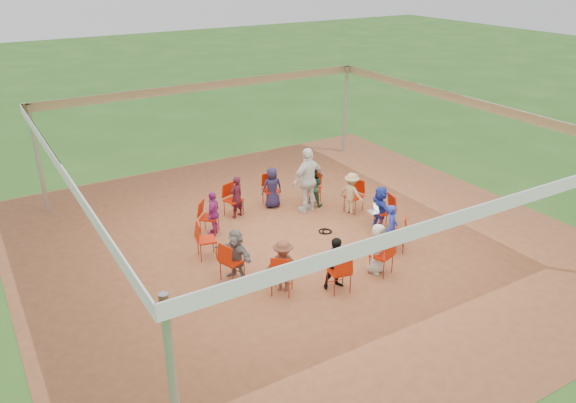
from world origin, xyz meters
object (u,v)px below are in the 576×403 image
chair_6 (207,240)px  standing_person (308,180)px  chair_10 (381,256)px  person_seated_0 (381,208)px  chair_1 (354,196)px  cable_coil (326,231)px  chair_0 (384,212)px  chair_8 (282,274)px  person_seated_9 (377,249)px  person_seated_7 (283,266)px  chair_2 (313,189)px  chair_9 (339,272)px  person_seated_5 (213,213)px  chair_11 (396,233)px  laptop (375,210)px  person_seated_8 (337,263)px  chair_5 (209,218)px  person_seated_3 (272,188)px  chair_4 (233,200)px  person_seated_1 (351,193)px  person_seated_2 (313,186)px  person_seated_4 (236,197)px  person_seated_10 (392,228)px  chair_7 (232,262)px  chair_3 (271,190)px  person_seated_6 (236,254)px

chair_6 → standing_person: standing_person is taller
chair_10 → person_seated_0: bearing=32.7°
chair_1 → cable_coil: bearing=96.9°
chair_0 → chair_8: bearing=120.0°
person_seated_9 → standing_person: bearing=64.2°
chair_10 → person_seated_7: (-2.18, 0.55, 0.13)m
chair_2 → chair_9: 4.45m
chair_9 → person_seated_5: 3.89m
chair_11 → laptop: (0.25, 1.12, 0.10)m
chair_1 → person_seated_8: (-2.62, -2.87, 0.13)m
chair_5 → person_seated_3: person_seated_3 is taller
chair_4 → person_seated_0: size_ratio=0.78×
person_seated_8 → cable_coil: 2.62m
standing_person → person_seated_5: bearing=-9.6°
person_seated_1 → person_seated_2: same height
standing_person → person_seated_7: bearing=41.0°
person_seated_4 → person_seated_5: (-0.94, -0.62, 0.00)m
chair_2 → person_seated_8: (-1.97, -3.86, 0.13)m
chair_1 → person_seated_10: (-0.55, -2.18, 0.13)m
person_seated_9 → person_seated_2: bearing=60.0°
chair_0 → chair_8: (-3.78, -1.26, 0.00)m
chair_1 → person_seated_5: 3.89m
chair_2 → person_seated_2: bearing=90.0°
chair_10 → person_seated_3: (-0.29, 4.32, 0.13)m
person_seated_8 → chair_7: bearing=152.7°
chair_5 → person_seated_3: bearing=147.3°
chair_2 → chair_11: 3.26m
person_seated_5 → person_seated_7: size_ratio=1.00×
chair_9 → person_seated_5: person_seated_5 is taller
chair_2 → chair_6: (-3.78, -1.26, 0.00)m
person_seated_0 → laptop: bearing=90.0°
person_seated_5 → chair_3: bearing=152.7°
chair_5 → cable_coil: 2.96m
person_seated_1 → person_seated_10: size_ratio=1.00×
chair_10 → laptop: 2.18m
person_seated_10 → chair_0: bearing=9.3°
chair_0 → person_seated_6: person_seated_6 is taller
person_seated_1 → person_seated_6: size_ratio=1.00×
chair_5 → chair_6: (-0.53, -1.07, 0.00)m
chair_1 → chair_10: same height
person_seated_4 → person_seated_8: same height
chair_2 → person_seated_10: bearing=133.5°
person_seated_3 → person_seated_4: (-1.13, -0.07, 0.00)m
chair_8 → person_seated_2: 4.49m
chair_6 → cable_coil: 3.14m
chair_0 → standing_person: 2.22m
chair_1 → chair_4: size_ratio=1.00×
person_seated_2 → person_seated_4: same height
person_seated_0 → chair_5: bearing=74.6°
chair_6 → cable_coil: bearing=94.7°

